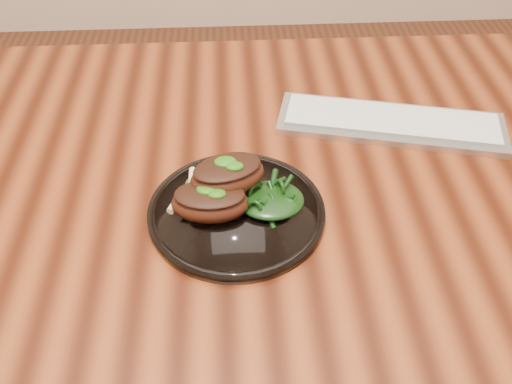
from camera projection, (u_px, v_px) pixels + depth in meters
The scene contains 7 objects.
desk at pixel (259, 199), 0.96m from camera, with size 1.60×0.80×0.75m.
plate at pixel (236, 212), 0.80m from camera, with size 0.25×0.25×0.02m.
lamb_chop_front at pixel (210, 201), 0.78m from camera, with size 0.12×0.08×0.05m.
lamb_chop_back at pixel (227, 175), 0.79m from camera, with size 0.12×0.10×0.05m.
herb_smear at pixel (214, 183), 0.84m from camera, with size 0.09×0.06×0.01m, color #154D08.
greens_heap at pixel (271, 197), 0.79m from camera, with size 0.09×0.09×0.04m.
keyboard at pixel (391, 123), 0.96m from camera, with size 0.39×0.20×0.02m.
Camera 1 is at (-0.04, -0.70, 1.32)m, focal length 40.00 mm.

